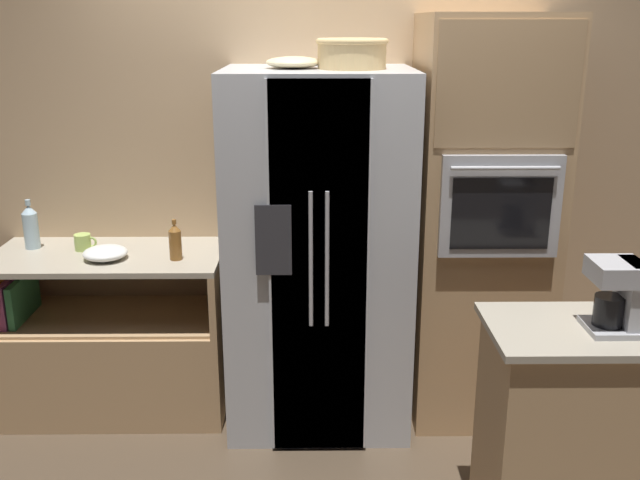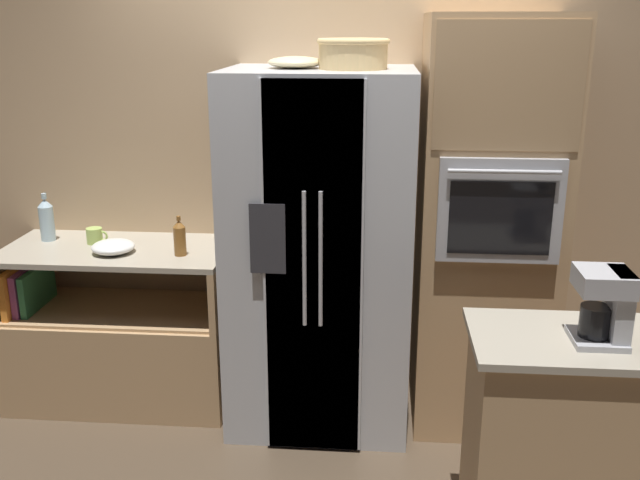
# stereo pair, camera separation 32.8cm
# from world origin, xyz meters

# --- Properties ---
(ground_plane) EXTENTS (20.00, 20.00, 0.00)m
(ground_plane) POSITION_xyz_m (0.00, 0.00, 0.00)
(ground_plane) COLOR #4C3D2D
(wall_back) EXTENTS (12.00, 0.06, 2.80)m
(wall_back) POSITION_xyz_m (0.00, 0.50, 1.40)
(wall_back) COLOR tan
(wall_back) RESTS_ON ground_plane
(counter_left) EXTENTS (1.24, 0.62, 0.91)m
(counter_left) POSITION_xyz_m (-1.16, 0.15, 0.33)
(counter_left) COLOR tan
(counter_left) RESTS_ON ground_plane
(refrigerator) EXTENTS (0.94, 0.82, 1.88)m
(refrigerator) POSITION_xyz_m (-0.02, 0.07, 0.94)
(refrigerator) COLOR silver
(refrigerator) RESTS_ON ground_plane
(wall_oven) EXTENTS (0.70, 0.73, 2.14)m
(wall_oven) POSITION_xyz_m (0.85, 0.13, 1.07)
(wall_oven) COLOR tan
(wall_oven) RESTS_ON ground_plane
(island_counter) EXTENTS (0.73, 0.52, 0.94)m
(island_counter) POSITION_xyz_m (1.02, -0.90, 0.47)
(island_counter) COLOR tan
(island_counter) RESTS_ON ground_plane
(wicker_basket) EXTENTS (0.35, 0.35, 0.14)m
(wicker_basket) POSITION_xyz_m (0.15, 0.03, 1.96)
(wicker_basket) COLOR tan
(wicker_basket) RESTS_ON refrigerator
(fruit_bowl) EXTENTS (0.27, 0.27, 0.06)m
(fruit_bowl) POSITION_xyz_m (-0.14, 0.08, 1.91)
(fruit_bowl) COLOR beige
(fruit_bowl) RESTS_ON refrigerator
(bottle_tall) EXTENTS (0.08, 0.08, 0.27)m
(bottle_tall) POSITION_xyz_m (-1.58, 0.26, 1.03)
(bottle_tall) COLOR silver
(bottle_tall) RESTS_ON counter_left
(bottle_short) EXTENTS (0.07, 0.07, 0.22)m
(bottle_short) POSITION_xyz_m (-0.76, 0.06, 1.00)
(bottle_short) COLOR brown
(bottle_short) RESTS_ON counter_left
(mug) EXTENTS (0.12, 0.09, 0.09)m
(mug) POSITION_xyz_m (-1.29, 0.22, 0.95)
(mug) COLOR #B2D166
(mug) RESTS_ON counter_left
(mixing_bowl) EXTENTS (0.23, 0.23, 0.07)m
(mixing_bowl) POSITION_xyz_m (-1.13, 0.06, 0.94)
(mixing_bowl) COLOR white
(mixing_bowl) RESTS_ON counter_left
(coffee_maker) EXTENTS (0.19, 0.20, 0.28)m
(coffee_maker) POSITION_xyz_m (1.14, -0.94, 1.10)
(coffee_maker) COLOR #B2B2B7
(coffee_maker) RESTS_ON island_counter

